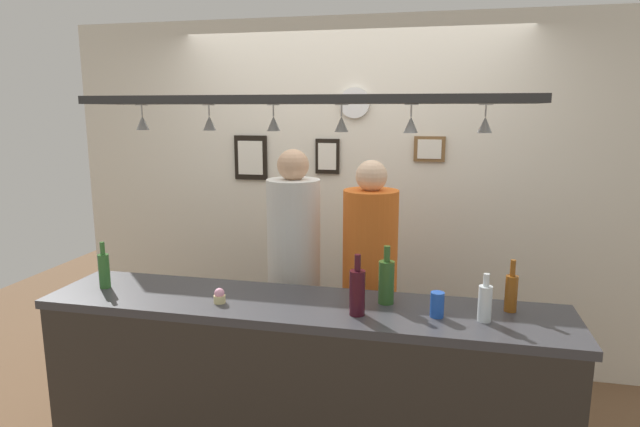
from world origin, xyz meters
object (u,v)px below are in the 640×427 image
Objects in this scene: bottle_beer_amber_tall at (511,292)px; picture_frame_crest at (327,156)px; drink_can at (437,305)px; wall_clock at (355,103)px; picture_frame_caricature at (251,158)px; cupcake at (219,296)px; bottle_wine_dark_red at (357,291)px; picture_frame_upper_small at (429,149)px; bottle_champagne_green at (386,281)px; person_right_orange_shirt at (370,265)px; bottle_beer_green_import at (104,270)px; bottle_soda_clear at (485,302)px; person_middle_white_patterned_shirt at (294,254)px.

picture_frame_crest reaches higher than bottle_beer_amber_tall.
wall_clock is at bearing 114.02° from drink_can.
picture_frame_caricature reaches higher than picture_frame_crest.
bottle_wine_dark_red is at bearing -0.30° from cupcake.
picture_frame_caricature is at bearing 180.00° from picture_frame_upper_small.
bottle_wine_dark_red is 1.00× the size of bottle_champagne_green.
person_right_orange_shirt reaches higher than bottle_beer_green_import.
wall_clock is at bearing -179.34° from picture_frame_upper_small.
drink_can is 1.09m from cupcake.
picture_frame_crest is (-1.19, 1.29, 0.53)m from bottle_beer_amber_tall.
bottle_beer_amber_tall is 0.21m from bottle_soda_clear.
picture_frame_upper_small is at bearing 93.84° from drink_can.
drink_can is at bearing 2.87° from cupcake.
person_right_orange_shirt is at bearing 49.59° from cupcake.
picture_frame_caricature is (-1.66, 1.45, 0.51)m from bottle_soda_clear.
bottle_soda_clear is at bearing -16.05° from bottle_champagne_green.
bottle_beer_green_import is at bearing -176.62° from bottle_beer_amber_tall.
picture_frame_crest is at bearing 80.80° from cupcake.
person_middle_white_patterned_shirt reaches higher than bottle_soda_clear.
wall_clock reaches higher than person_middle_white_patterned_shirt.
bottle_champagne_green reaches higher than bottle_beer_green_import.
picture_frame_crest is at bearing 84.70° from person_middle_white_patterned_shirt.
bottle_beer_amber_tall is at bearing -35.63° from picture_frame_caricature.
bottle_beer_amber_tall is 2.13× the size of drink_can.
person_right_orange_shirt is 7.46× the size of wall_clock.
bottle_soda_clear is at bearing 5.21° from bottle_wine_dark_red.
bottle_soda_clear is 1.60m from picture_frame_upper_small.
bottle_beer_green_import is 2.13× the size of drink_can.
picture_frame_upper_small reaches higher than bottle_soda_clear.
bottle_beer_green_import is 0.76× the size of picture_frame_caricature.
person_middle_white_patterned_shirt is 7.73× the size of wall_clock.
bottle_soda_clear is 2.95× the size of cupcake.
picture_frame_caricature is at bearing 179.56° from wall_clock.
bottle_beer_amber_tall is 0.87× the size of bottle_champagne_green.
person_middle_white_patterned_shirt is 5.67× the size of bottle_wine_dark_red.
wall_clock is (-0.99, 1.28, 0.92)m from bottle_beer_amber_tall.
person_middle_white_patterned_shirt is at bearing -52.95° from picture_frame_caricature.
bottle_soda_clear is at bearing -1.13° from drink_can.
person_right_orange_shirt is 1.03m from picture_frame_crest.
bottle_champagne_green is 1.44m from picture_frame_upper_small.
person_middle_white_patterned_shirt is 13.93× the size of drink_can.
bottle_beer_green_import reaches higher than cupcake.
person_middle_white_patterned_shirt is 1.22m from wall_clock.
drink_can is 0.55× the size of picture_frame_upper_small.
person_middle_white_patterned_shirt reaches higher than drink_can.
bottle_soda_clear is 2.26m from picture_frame_caricature.
bottle_beer_amber_tall is at bearing 23.91° from drink_can.
bottle_soda_clear is 0.68× the size of picture_frame_caricature.
person_right_orange_shirt is 1.03m from picture_frame_upper_small.
person_middle_white_patterned_shirt reaches higher than bottle_champagne_green.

